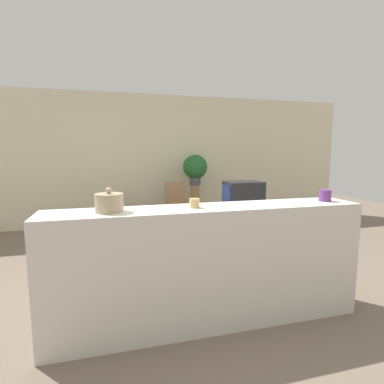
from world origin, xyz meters
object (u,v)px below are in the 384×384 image
object	(u,v)px
television	(243,196)
wooden_chair	(177,204)
decorative_bowl	(109,203)
couch	(136,235)
potted_plant	(195,168)

from	to	relation	value
television	wooden_chair	bearing A→B (deg)	139.94
decorative_bowl	couch	bearing A→B (deg)	80.10
potted_plant	decorative_bowl	xyz separation A→B (m)	(-1.69, -3.54, -0.07)
couch	wooden_chair	world-z (taller)	wooden_chair
wooden_chair	decorative_bowl	xyz separation A→B (m)	(-1.24, -3.23, 0.60)
couch	wooden_chair	xyz separation A→B (m)	(0.89, 1.19, 0.24)
television	potted_plant	size ratio (longest dim) A/B	1.02
potted_plant	decorative_bowl	distance (m)	3.92
wooden_chair	decorative_bowl	bearing A→B (deg)	-111.03
television	wooden_chair	xyz separation A→B (m)	(-1.00, 0.84, -0.24)
wooden_chair	television	bearing A→B (deg)	-40.06
television	couch	bearing A→B (deg)	-169.39
couch	wooden_chair	bearing A→B (deg)	53.39
wooden_chair	potted_plant	xyz separation A→B (m)	(0.45, 0.31, 0.68)
wooden_chair	potted_plant	world-z (taller)	potted_plant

